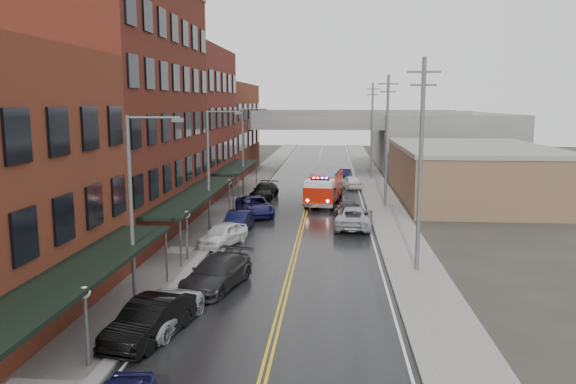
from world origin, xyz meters
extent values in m
cube|color=black|center=(0.00, 30.00, 0.01)|extent=(11.00, 160.00, 0.02)
cube|color=slate|center=(-7.30, 30.00, 0.07)|extent=(3.00, 160.00, 0.15)
cube|color=slate|center=(7.30, 30.00, 0.07)|extent=(3.00, 160.00, 0.15)
cube|color=gray|center=(-5.65, 30.00, 0.07)|extent=(0.30, 160.00, 0.15)
cube|color=gray|center=(5.65, 30.00, 0.07)|extent=(0.30, 160.00, 0.15)
cube|color=#5D2218|center=(-13.30, 23.00, 9.00)|extent=(9.00, 20.00, 18.00)
cube|color=maroon|center=(-13.30, 40.50, 7.50)|extent=(9.00, 15.00, 15.00)
cube|color=#612C19|center=(-13.30, 58.00, 6.00)|extent=(9.00, 20.00, 12.00)
cube|color=brown|center=(16.00, 40.00, 2.50)|extent=(14.00, 22.00, 5.00)
cube|color=slate|center=(18.00, 70.00, 4.00)|extent=(18.00, 30.00, 8.00)
cube|color=black|center=(-7.50, 4.00, 3.00)|extent=(2.60, 16.00, 0.18)
cylinder|color=slate|center=(-6.35, 11.60, 1.50)|extent=(0.10, 0.10, 3.00)
cube|color=black|center=(-7.50, 23.00, 3.00)|extent=(2.60, 18.00, 0.18)
cylinder|color=slate|center=(-6.35, 14.40, 1.50)|extent=(0.10, 0.10, 3.00)
cylinder|color=slate|center=(-6.35, 31.60, 1.50)|extent=(0.10, 0.10, 3.00)
cube|color=black|center=(-7.50, 40.50, 3.00)|extent=(2.60, 13.00, 0.18)
cylinder|color=slate|center=(-6.35, 34.40, 1.50)|extent=(0.10, 0.10, 3.00)
cylinder|color=slate|center=(-6.35, 46.60, 1.50)|extent=(0.10, 0.10, 3.00)
cylinder|color=#59595B|center=(-6.40, 2.00, 1.40)|extent=(0.14, 0.14, 2.80)
sphere|color=silver|center=(-6.40, 2.00, 2.90)|extent=(0.44, 0.44, 0.44)
cylinder|color=#59595B|center=(-6.40, 16.00, 1.40)|extent=(0.14, 0.14, 2.80)
sphere|color=silver|center=(-6.40, 16.00, 2.90)|extent=(0.44, 0.44, 0.44)
cylinder|color=#59595B|center=(-6.40, 30.00, 1.40)|extent=(0.14, 0.14, 2.80)
sphere|color=silver|center=(-6.40, 30.00, 2.90)|extent=(0.44, 0.44, 0.44)
cylinder|color=#59595B|center=(-6.80, 8.00, 4.50)|extent=(0.18, 0.18, 9.00)
cylinder|color=#59595B|center=(-5.60, 8.00, 8.90)|extent=(2.40, 0.12, 0.12)
cube|color=#59595B|center=(-4.50, 8.00, 8.80)|extent=(0.50, 0.22, 0.18)
cylinder|color=#59595B|center=(-6.80, 24.00, 4.50)|extent=(0.18, 0.18, 9.00)
cylinder|color=#59595B|center=(-5.60, 24.00, 8.90)|extent=(2.40, 0.12, 0.12)
cube|color=#59595B|center=(-4.50, 24.00, 8.80)|extent=(0.50, 0.22, 0.18)
cylinder|color=#59595B|center=(-6.80, 40.00, 4.50)|extent=(0.18, 0.18, 9.00)
cylinder|color=#59595B|center=(-5.60, 40.00, 8.90)|extent=(2.40, 0.12, 0.12)
cube|color=#59595B|center=(-4.50, 40.00, 8.80)|extent=(0.50, 0.22, 0.18)
cylinder|color=#59595B|center=(7.20, 15.00, 6.00)|extent=(0.24, 0.24, 12.00)
cube|color=#59595B|center=(7.20, 15.00, 11.20)|extent=(1.80, 0.12, 0.12)
cube|color=#59595B|center=(7.20, 15.00, 10.50)|extent=(1.40, 0.12, 0.12)
cylinder|color=#59595B|center=(7.20, 35.00, 6.00)|extent=(0.24, 0.24, 12.00)
cube|color=#59595B|center=(7.20, 35.00, 11.20)|extent=(1.80, 0.12, 0.12)
cube|color=#59595B|center=(7.20, 35.00, 10.50)|extent=(1.40, 0.12, 0.12)
cylinder|color=#59595B|center=(7.20, 55.00, 6.00)|extent=(0.24, 0.24, 12.00)
cube|color=#59595B|center=(7.20, 55.00, 11.20)|extent=(1.80, 0.12, 0.12)
cube|color=#59595B|center=(7.20, 55.00, 10.50)|extent=(1.40, 0.12, 0.12)
cube|color=slate|center=(0.00, 62.00, 6.75)|extent=(40.00, 10.00, 1.50)
cube|color=slate|center=(-11.00, 62.00, 3.00)|extent=(1.60, 8.00, 6.00)
cube|color=slate|center=(11.00, 62.00, 3.00)|extent=(1.60, 8.00, 6.00)
cube|color=#B91708|center=(1.71, 37.68, 1.64)|extent=(3.33, 6.11, 2.23)
cube|color=#B91708|center=(1.21, 33.57, 1.33)|extent=(2.96, 3.06, 1.59)
cube|color=silver|center=(1.21, 33.57, 2.39)|extent=(2.81, 2.83, 0.53)
cube|color=black|center=(1.23, 33.79, 1.64)|extent=(2.85, 2.01, 0.85)
cube|color=slate|center=(1.71, 37.68, 2.92)|extent=(3.02, 5.65, 0.32)
cube|color=black|center=(1.21, 33.57, 2.73)|extent=(1.72, 0.50, 0.15)
sphere|color=#FF0C0C|center=(0.63, 33.64, 2.82)|extent=(0.21, 0.21, 0.21)
sphere|color=#1933FF|center=(1.79, 33.50, 2.82)|extent=(0.21, 0.21, 0.21)
cylinder|color=black|center=(0.04, 33.61, 0.53)|extent=(1.10, 0.50, 1.06)
cylinder|color=black|center=(2.35, 33.33, 0.53)|extent=(1.10, 0.50, 1.06)
cylinder|color=black|center=(0.48, 37.29, 0.53)|extent=(1.10, 0.50, 1.06)
cylinder|color=black|center=(2.80, 37.01, 0.53)|extent=(1.10, 0.50, 1.06)
cylinder|color=black|center=(0.80, 39.92, 0.53)|extent=(1.10, 0.50, 1.06)
cylinder|color=black|center=(3.12, 39.64, 0.53)|extent=(1.10, 0.50, 1.06)
imported|color=black|center=(-5.00, 4.70, 0.83)|extent=(2.82, 5.29, 1.66)
imported|color=#A1A4A8|center=(-5.00, 5.83, 0.70)|extent=(3.24, 5.41, 1.41)
imported|color=black|center=(-3.60, 11.30, 0.80)|extent=(3.50, 5.92, 1.61)
imported|color=white|center=(-5.00, 19.96, 0.77)|extent=(3.24, 4.90, 1.55)
imported|color=black|center=(-4.68, 24.20, 0.75)|extent=(1.94, 4.66, 1.50)
imported|color=#111243|center=(-4.29, 30.32, 0.81)|extent=(4.33, 6.36, 1.62)
imported|color=black|center=(-4.46, 38.82, 0.78)|extent=(2.69, 5.53, 1.55)
imported|color=#A3A5AB|center=(4.03, 26.14, 0.83)|extent=(3.27, 6.19, 1.66)
imported|color=#242326|center=(3.60, 29.80, 0.74)|extent=(2.08, 5.09, 1.48)
imported|color=white|center=(4.34, 46.20, 0.74)|extent=(2.87, 4.65, 1.48)
imported|color=black|center=(3.64, 51.17, 0.84)|extent=(2.32, 5.26, 1.68)
camera|label=1|loc=(2.34, -16.44, 9.57)|focal=35.00mm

